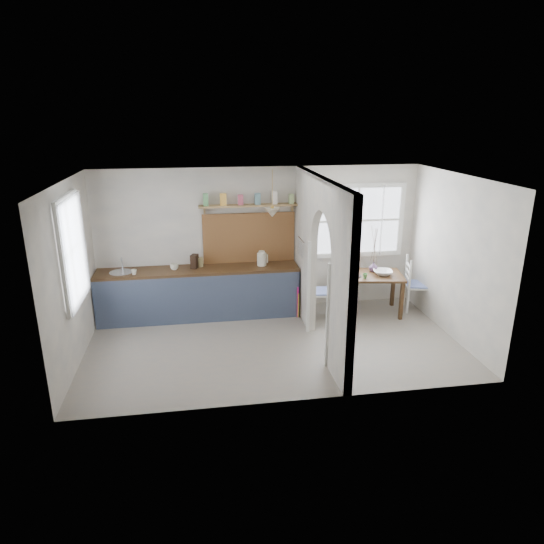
{
  "coord_description": "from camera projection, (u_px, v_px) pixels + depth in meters",
  "views": [
    {
      "loc": [
        -1.11,
        -6.83,
        3.46
      ],
      "look_at": [
        0.02,
        0.38,
        1.08
      ],
      "focal_mm": 32.0,
      "sensor_mm": 36.0,
      "label": 1
    }
  ],
  "objects": [
    {
      "name": "floor",
      "position": [
        274.0,
        344.0,
        7.65
      ],
      "size": [
        5.8,
        3.2,
        0.01
      ],
      "primitive_type": "cube",
      "color": "gray",
      "rests_on": "ground"
    },
    {
      "name": "mug_b",
      "position": [
        174.0,
        267.0,
        8.36
      ],
      "size": [
        0.17,
        0.17,
        0.11
      ],
      "primitive_type": "imported",
      "rotation": [
        0.0,
        0.0,
        -0.31
      ],
      "color": "beige",
      "rests_on": "counter"
    },
    {
      "name": "dining_table",
      "position": [
        368.0,
        293.0,
        8.79
      ],
      "size": [
        1.28,
        0.96,
        0.73
      ],
      "primitive_type": null,
      "rotation": [
        0.0,
        0.0,
        -0.16
      ],
      "color": "#473017",
      "rests_on": "floor"
    },
    {
      "name": "utensil_rail",
      "position": [
        302.0,
        240.0,
        8.14
      ],
      "size": [
        0.02,
        0.5,
        0.02
      ],
      "primitive_type": "cylinder",
      "rotation": [
        1.57,
        0.0,
        0.0
      ],
      "color": "silver",
      "rests_on": "partition"
    },
    {
      "name": "table_cup",
      "position": [
        365.0,
        276.0,
        8.45
      ],
      "size": [
        0.1,
        0.1,
        0.08
      ],
      "primitive_type": "imported",
      "rotation": [
        0.0,
        0.0,
        -0.06
      ],
      "color": "#55954D",
      "rests_on": "dining_table"
    },
    {
      "name": "towel_orange",
      "position": [
        298.0,
        306.0,
        8.53
      ],
      "size": [
        0.02,
        0.03,
        0.45
      ],
      "primitive_type": "cube",
      "color": "gold",
      "rests_on": "counter"
    },
    {
      "name": "sink",
      "position": [
        121.0,
        273.0,
        8.24
      ],
      "size": [
        0.4,
        0.4,
        0.02
      ],
      "primitive_type": "cylinder",
      "color": "silver",
      "rests_on": "counter"
    },
    {
      "name": "mug_a",
      "position": [
        134.0,
        272.0,
        8.1
      ],
      "size": [
        0.11,
        0.11,
        0.09
      ],
      "primitive_type": "imported",
      "rotation": [
        0.0,
        0.0,
        0.21
      ],
      "color": "silver",
      "rests_on": "counter"
    },
    {
      "name": "backsplash",
      "position": [
        249.0,
        238.0,
        8.68
      ],
      "size": [
        1.65,
        0.03,
        0.9
      ],
      "primitive_type": "cube",
      "color": "brown",
      "rests_on": "walls"
    },
    {
      "name": "shelf",
      "position": [
        249.0,
        203.0,
        8.4
      ],
      "size": [
        1.75,
        0.2,
        0.21
      ],
      "color": "#987649",
      "rests_on": "walls"
    },
    {
      "name": "kitchen_window",
      "position": [
        70.0,
        251.0,
        6.71
      ],
      "size": [
        0.1,
        1.16,
        1.5
      ],
      "primitive_type": null,
      "color": "white",
      "rests_on": "walls"
    },
    {
      "name": "chair_right",
      "position": [
        419.0,
        284.0,
        8.85
      ],
      "size": [
        0.56,
        0.56,
        1.0
      ],
      "primitive_type": null,
      "rotation": [
        0.0,
        0.0,
        1.32
      ],
      "color": "silver",
      "rests_on": "floor"
    },
    {
      "name": "pendant_lamp",
      "position": [
        272.0,
        213.0,
        8.17
      ],
      "size": [
        0.26,
        0.26,
        0.16
      ],
      "primitive_type": "cone",
      "color": "beige",
      "rests_on": "ceiling"
    },
    {
      "name": "towel_magenta",
      "position": [
        298.0,
        303.0,
        8.59
      ],
      "size": [
        0.02,
        0.03,
        0.59
      ],
      "primitive_type": "cube",
      "color": "#DA147A",
      "rests_on": "counter"
    },
    {
      "name": "knife_block",
      "position": [
        195.0,
        261.0,
        8.44
      ],
      "size": [
        0.15,
        0.18,
        0.24
      ],
      "primitive_type": "cube",
      "rotation": [
        0.0,
        0.0,
        -0.34
      ],
      "color": "#322417",
      "rests_on": "counter"
    },
    {
      "name": "jar",
      "position": [
        200.0,
        262.0,
        8.52
      ],
      "size": [
        0.13,
        0.13,
        0.16
      ],
      "primitive_type": "cylinder",
      "rotation": [
        0.0,
        0.0,
        0.33
      ],
      "color": "#998D58",
      "rests_on": "counter"
    },
    {
      "name": "ceiling",
      "position": [
        275.0,
        178.0,
        6.84
      ],
      "size": [
        5.8,
        3.2,
        0.01
      ],
      "primitive_type": "cube",
      "color": "beige",
      "rests_on": "walls"
    },
    {
      "name": "nook_window",
      "position": [
        357.0,
        221.0,
        8.89
      ],
      "size": [
        1.76,
        0.1,
        1.3
      ],
      "primitive_type": null,
      "color": "white",
      "rests_on": "walls"
    },
    {
      "name": "walls",
      "position": [
        274.0,
        266.0,
        7.25
      ],
      "size": [
        5.81,
        3.21,
        2.6
      ],
      "color": "beige",
      "rests_on": "floor"
    },
    {
      "name": "vase",
      "position": [
        373.0,
        267.0,
        8.82
      ],
      "size": [
        0.18,
        0.18,
        0.17
      ],
      "primitive_type": "imported",
      "rotation": [
        0.0,
        0.0,
        -0.08
      ],
      "color": "#4E3553",
      "rests_on": "dining_table"
    },
    {
      "name": "plate",
      "position": [
        356.0,
        276.0,
        8.56
      ],
      "size": [
        0.18,
        0.18,
        0.01
      ],
      "primitive_type": "cylinder",
      "rotation": [
        0.0,
        0.0,
        -0.01
      ],
      "color": "black",
      "rests_on": "dining_table"
    },
    {
      "name": "kettle",
      "position": [
        262.0,
        258.0,
        8.57
      ],
      "size": [
        0.25,
        0.22,
        0.27
      ],
      "primitive_type": null,
      "rotation": [
        0.0,
        0.0,
        0.19
      ],
      "color": "beige",
      "rests_on": "counter"
    },
    {
      "name": "chair_left",
      "position": [
        322.0,
        291.0,
        8.58
      ],
      "size": [
        0.48,
        0.48,
        0.95
      ],
      "primitive_type": null,
      "rotation": [
        0.0,
        0.0,
        -1.69
      ],
      "color": "silver",
      "rests_on": "floor"
    },
    {
      "name": "bowl",
      "position": [
        383.0,
        272.0,
        8.64
      ],
      "size": [
        0.4,
        0.4,
        0.08
      ],
      "primitive_type": "imported",
      "rotation": [
        0.0,
        0.0,
        -0.22
      ],
      "color": "white",
      "rests_on": "dining_table"
    },
    {
      "name": "counter",
      "position": [
        200.0,
        292.0,
        8.59
      ],
      "size": [
        3.5,
        0.6,
        0.9
      ],
      "color": "#473017",
      "rests_on": "floor"
    },
    {
      "name": "partition",
      "position": [
        319.0,
        253.0,
        7.36
      ],
      "size": [
        0.12,
        3.2,
        2.6
      ],
      "color": "beige",
      "rests_on": "floor"
    }
  ]
}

